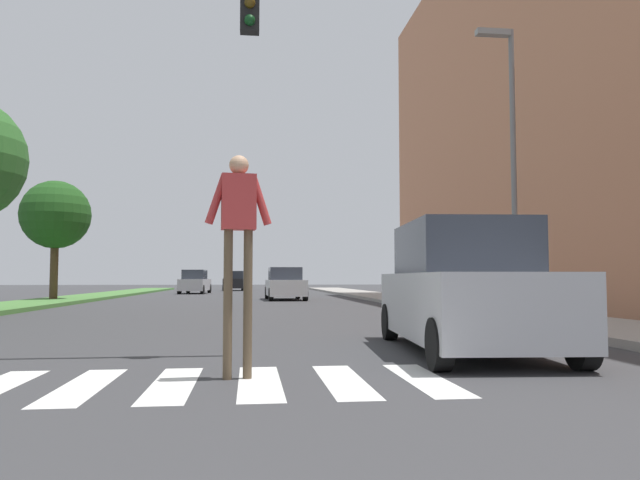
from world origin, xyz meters
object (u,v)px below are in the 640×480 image
object	(u,v)px
street_lamp_right	(510,144)
pedestrian_performer	(238,229)
sedan_distant	(195,283)
sedan_midblock	(285,285)
sedan_far_horizon	(236,282)
tree_distant	(56,215)
suv_crossing	(465,290)

from	to	relation	value
street_lamp_right	pedestrian_performer	bearing A→B (deg)	-130.35
pedestrian_performer	sedan_distant	world-z (taller)	pedestrian_performer
sedan_midblock	sedan_distant	xyz separation A→B (m)	(-5.66, 12.82, 0.01)
pedestrian_performer	sedan_distant	xyz separation A→B (m)	(-3.73, 36.88, -0.88)
street_lamp_right	sedan_far_horizon	world-z (taller)	street_lamp_right
tree_distant	suv_crossing	distance (m)	23.89
suv_crossing	sedan_midblock	xyz separation A→B (m)	(-1.45, 21.95, -0.16)
tree_distant	sedan_distant	bearing A→B (deg)	70.47
sedan_distant	sedan_far_horizon	xyz separation A→B (m)	(2.65, 9.94, 0.01)
sedan_midblock	sedan_far_horizon	bearing A→B (deg)	97.53
tree_distant	sedan_far_horizon	bearing A→B (deg)	72.31
sedan_distant	street_lamp_right	bearing A→B (deg)	-69.87
suv_crossing	sedan_far_horizon	size ratio (longest dim) A/B	1.11
suv_crossing	sedan_distant	distance (m)	35.50
suv_crossing	street_lamp_right	bearing A→B (deg)	59.86
suv_crossing	tree_distant	bearing A→B (deg)	121.18
tree_distant	street_lamp_right	bearing A→B (deg)	-42.34
suv_crossing	pedestrian_performer	bearing A→B (deg)	-148.14
sedan_distant	sedan_far_horizon	bearing A→B (deg)	75.05
pedestrian_performer	sedan_far_horizon	xyz separation A→B (m)	(-1.07, 46.82, -0.87)
street_lamp_right	suv_crossing	world-z (taller)	street_lamp_right
tree_distant	pedestrian_performer	xyz separation A→B (m)	(8.87, -22.37, -2.37)
sedan_distant	sedan_far_horizon	size ratio (longest dim) A/B	1.06
street_lamp_right	suv_crossing	xyz separation A→B (m)	(-3.45, -5.94, -3.66)
suv_crossing	sedan_distant	size ratio (longest dim) A/B	1.04
street_lamp_right	pedestrian_performer	size ratio (longest dim) A/B	3.01
pedestrian_performer	suv_crossing	xyz separation A→B (m)	(3.39, 2.11, -0.73)
tree_distant	street_lamp_right	size ratio (longest dim) A/B	0.73
tree_distant	sedan_far_horizon	world-z (taller)	tree_distant
sedan_distant	sedan_far_horizon	world-z (taller)	sedan_far_horizon
sedan_far_horizon	pedestrian_performer	bearing A→B (deg)	-88.69
sedan_midblock	suv_crossing	bearing A→B (deg)	-86.21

